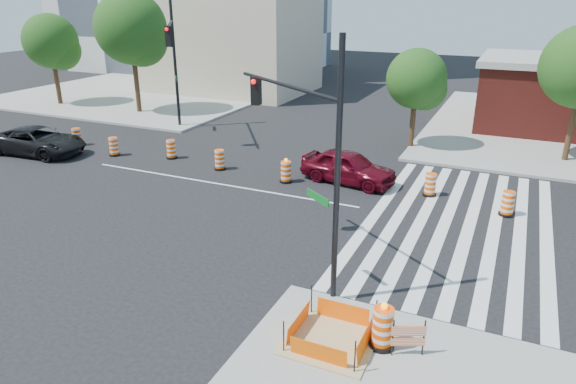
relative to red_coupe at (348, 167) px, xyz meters
name	(u,v)px	position (x,y,z in m)	size (l,w,h in m)	color
ground	(217,184)	(-5.57, -2.74, -0.77)	(120.00, 120.00, 0.00)	black
sidewalk_nw	(152,91)	(-23.57, 15.26, -0.70)	(22.00, 22.00, 0.15)	gray
crosswalk_east	(457,224)	(5.38, -2.74, -0.77)	(6.75, 13.50, 0.01)	silver
lane_centerline	(216,183)	(-5.57, -2.74, -0.77)	(14.00, 0.12, 0.01)	silver
excavation_pit	(331,338)	(3.43, -11.74, -0.55)	(2.20, 2.20, 0.90)	tan
beige_midrise	(230,34)	(-17.57, 19.26, 4.23)	(14.00, 10.00, 10.00)	#C1B094
red_coupe	(348,167)	(0.00, 0.00, 0.00)	(1.83, 4.54, 1.55)	#520714
dark_suv	(38,141)	(-17.09, -2.71, -0.02)	(2.48, 5.39, 1.50)	black
signal_pole_se	(307,138)	(1.51, -8.86, 3.75)	(4.62, 3.31, 7.35)	black
signal_pole_nw	(173,49)	(-12.64, 4.18, 4.46)	(3.80, 5.41, 8.56)	black
pit_drum	(383,329)	(4.65, -11.42, -0.10)	(0.64, 0.64, 1.27)	black
barricade	(408,336)	(5.30, -11.48, -0.08)	(0.78, 0.39, 0.99)	#FF5305
tree_north_a	(52,44)	(-26.53, 7.65, 3.93)	(4.12, 4.12, 7.01)	#382314
tree_north_b	(132,32)	(-18.85, 7.94, 5.02)	(5.08, 5.08, 8.63)	#382314
tree_north_c	(417,82)	(1.54, 7.05, 3.01)	(3.34, 3.31, 5.63)	#382314
median_drum_0	(77,137)	(-16.50, -0.53, -0.29)	(0.60, 0.60, 1.02)	black
median_drum_1	(114,147)	(-13.08, -1.23, -0.29)	(0.60, 0.60, 1.02)	black
median_drum_2	(171,150)	(-9.89, -0.35, -0.29)	(0.60, 0.60, 1.02)	black
median_drum_3	(220,160)	(-6.52, -0.87, -0.29)	(0.60, 0.60, 1.02)	black
median_drum_4	(286,172)	(-2.67, -1.19, -0.28)	(0.60, 0.60, 1.18)	black
median_drum_5	(351,176)	(0.27, -0.38, -0.29)	(0.60, 0.60, 1.02)	black
median_drum_6	(430,185)	(3.85, -0.14, -0.29)	(0.60, 0.60, 1.02)	black
median_drum_7	(508,204)	(7.06, -1.07, -0.29)	(0.60, 0.60, 1.02)	black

